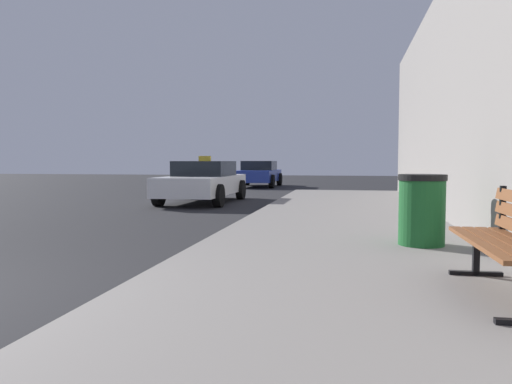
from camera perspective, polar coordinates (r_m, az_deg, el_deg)
The scene contains 4 objects.
sidewalk at distance 3.63m, azimuth 9.55°, elevation -15.90°, with size 4.00×32.00×0.15m, color gray.
trash_bin at distance 7.04m, azimuth 18.44°, elevation -1.92°, with size 0.63×0.63×0.95m.
car_white at distance 15.38m, azimuth -6.04°, elevation 1.22°, with size 1.97×4.46×1.43m.
car_blue at distance 24.65m, azimuth 0.31°, elevation 2.12°, with size 1.94×4.07×1.27m.
Camera 1 is at (4.05, -3.42, 1.28)m, focal length 34.96 mm.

